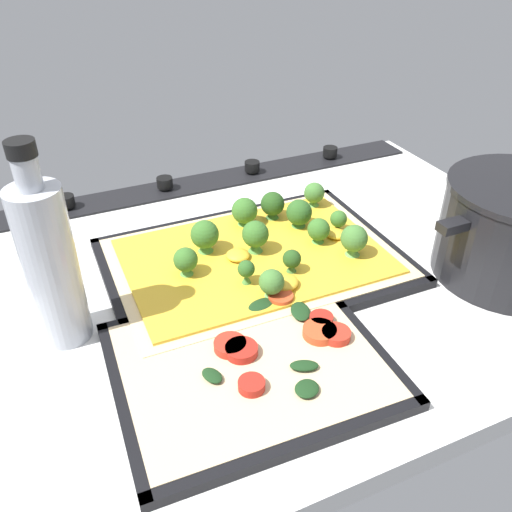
# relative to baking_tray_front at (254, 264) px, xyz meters

# --- Properties ---
(ground_plane) EXTENTS (0.84, 0.66, 0.03)m
(ground_plane) POSITION_rel_baking_tray_front_xyz_m (-0.04, 0.02, -0.02)
(ground_plane) COLOR white
(stove_control_panel) EXTENTS (0.81, 0.07, 0.03)m
(stove_control_panel) POSITION_rel_baking_tray_front_xyz_m (-0.04, -0.28, 0.00)
(stove_control_panel) COLOR black
(stove_control_panel) RESTS_ON ground_plane
(baking_tray_front) EXTENTS (0.41, 0.29, 0.01)m
(baking_tray_front) POSITION_rel_baking_tray_front_xyz_m (0.00, 0.00, 0.00)
(baking_tray_front) COLOR black
(baking_tray_front) RESTS_ON ground_plane
(broccoli_pizza) EXTENTS (0.38, 0.27, 0.06)m
(broccoli_pizza) POSITION_rel_baking_tray_front_xyz_m (-0.01, -0.00, 0.02)
(broccoli_pizza) COLOR beige
(broccoli_pizza) RESTS_ON baking_tray_front
(baking_tray_back) EXTENTS (0.30, 0.26, 0.01)m
(baking_tray_back) POSITION_rel_baking_tray_front_xyz_m (0.09, 0.18, 0.00)
(baking_tray_back) COLOR black
(baking_tray_back) RESTS_ON ground_plane
(veggie_pizza_back) EXTENTS (0.28, 0.23, 0.02)m
(veggie_pizza_back) POSITION_rel_baking_tray_front_xyz_m (0.08, 0.18, 0.01)
(veggie_pizza_back) COLOR #D2B58B
(veggie_pizza_back) RESTS_ON baking_tray_back
(oil_bottle) EXTENTS (0.06, 0.06, 0.24)m
(oil_bottle) POSITION_rel_baking_tray_front_xyz_m (0.26, 0.04, 0.10)
(oil_bottle) COLOR #B7BCC6
(oil_bottle) RESTS_ON ground_plane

